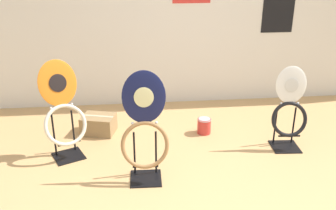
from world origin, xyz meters
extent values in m
plane|color=tan|center=(0.00, 0.00, 0.00)|extent=(14.00, 14.00, 0.00)
cube|color=silver|center=(0.00, 2.32, 1.30)|extent=(8.00, 0.06, 2.60)
cube|color=black|center=(1.29, 2.29, 1.23)|extent=(0.42, 0.01, 0.60)
cube|color=black|center=(-0.54, 0.45, 0.01)|extent=(0.29, 0.29, 0.01)
cylinder|color=black|center=(-0.64, 0.54, 0.22)|extent=(0.02, 0.02, 0.42)
cylinder|color=black|center=(-0.44, 0.54, 0.22)|extent=(0.02, 0.02, 0.42)
cylinder|color=black|center=(-0.54, 0.37, 0.18)|extent=(0.22, 0.03, 0.02)
torus|color=#9E7042|center=(-0.54, 0.43, 0.36)|extent=(0.43, 0.19, 0.41)
ellipsoid|color=#141942|center=(-0.54, 0.52, 0.77)|extent=(0.38, 0.11, 0.46)
ellipsoid|color=beige|center=(-0.54, 0.51, 0.77)|extent=(0.17, 0.04, 0.17)
sphere|color=silver|center=(-0.64, 0.49, 0.54)|extent=(0.02, 0.02, 0.02)
sphere|color=silver|center=(-0.44, 0.49, 0.54)|extent=(0.02, 0.02, 0.02)
cube|color=black|center=(-1.30, 0.93, 0.01)|extent=(0.37, 0.37, 0.01)
cylinder|color=black|center=(-1.42, 0.98, 0.23)|extent=(0.02, 0.02, 0.44)
cylinder|color=black|center=(-1.24, 1.06, 0.23)|extent=(0.02, 0.02, 0.44)
cylinder|color=black|center=(-1.26, 0.86, 0.19)|extent=(0.21, 0.11, 0.02)
torus|color=beige|center=(-1.29, 0.92, 0.36)|extent=(0.46, 0.35, 0.39)
ellipsoid|color=orange|center=(-1.34, 1.03, 0.75)|extent=(0.39, 0.27, 0.45)
ellipsoid|color=black|center=(-1.33, 1.02, 0.76)|extent=(0.17, 0.11, 0.17)
sphere|color=silver|center=(-1.41, 0.94, 0.53)|extent=(0.02, 0.02, 0.02)
sphere|color=silver|center=(-1.23, 1.03, 0.53)|extent=(0.02, 0.02, 0.02)
cube|color=black|center=(0.95, 0.89, 0.01)|extent=(0.30, 0.30, 0.01)
cylinder|color=black|center=(0.86, 0.99, 0.21)|extent=(0.02, 0.02, 0.41)
cylinder|color=black|center=(1.05, 0.97, 0.21)|extent=(0.02, 0.02, 0.41)
cylinder|color=black|center=(0.94, 0.81, 0.17)|extent=(0.22, 0.03, 0.02)
torus|color=black|center=(0.95, 0.87, 0.33)|extent=(0.38, 0.17, 0.36)
ellipsoid|color=white|center=(0.95, 0.94, 0.68)|extent=(0.32, 0.10, 0.38)
ellipsoid|color=silver|center=(0.95, 0.92, 0.68)|extent=(0.14, 0.03, 0.14)
sphere|color=silver|center=(0.87, 0.92, 0.49)|extent=(0.02, 0.02, 0.02)
sphere|color=silver|center=(1.04, 0.91, 0.49)|extent=(0.02, 0.02, 0.02)
cylinder|color=red|center=(0.16, 1.31, 0.09)|extent=(0.15, 0.15, 0.17)
torus|color=silver|center=(0.16, 1.31, 0.17)|extent=(0.16, 0.16, 0.01)
cylinder|color=#B2B2B7|center=(0.16, 1.31, 0.18)|extent=(0.13, 0.13, 0.00)
cube|color=#93754C|center=(-1.02, 1.45, 0.10)|extent=(0.42, 0.36, 0.20)
cube|color=#B7AD89|center=(-1.02, 1.45, 0.21)|extent=(0.35, 0.12, 0.00)
camera|label=1|loc=(-0.65, -2.44, 1.92)|focal=40.00mm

